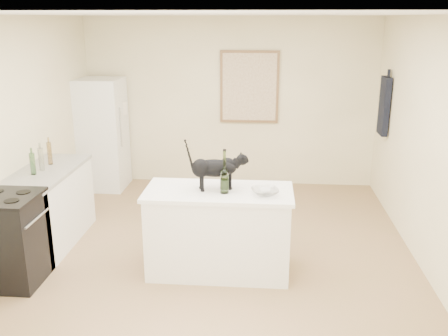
% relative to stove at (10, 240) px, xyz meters
% --- Properties ---
extents(floor, '(5.50, 5.50, 0.00)m').
position_rel_stove_xyz_m(floor, '(1.95, 0.60, -0.45)').
color(floor, '#936E4E').
rests_on(floor, ground).
extents(ceiling, '(5.50, 5.50, 0.00)m').
position_rel_stove_xyz_m(ceiling, '(1.95, 0.60, 2.15)').
color(ceiling, white).
rests_on(ceiling, ground).
extents(wall_back, '(4.50, 0.00, 4.50)m').
position_rel_stove_xyz_m(wall_back, '(1.95, 3.35, 0.85)').
color(wall_back, '#F7EBBF').
rests_on(wall_back, ground).
extents(wall_front, '(4.50, 0.00, 4.50)m').
position_rel_stove_xyz_m(wall_front, '(1.95, -2.15, 0.85)').
color(wall_front, '#F7EBBF').
rests_on(wall_front, ground).
extents(wall_left, '(0.00, 5.50, 5.50)m').
position_rel_stove_xyz_m(wall_left, '(-0.30, 0.60, 0.85)').
color(wall_left, '#F7EBBF').
rests_on(wall_left, ground).
extents(wall_right, '(0.00, 5.50, 5.50)m').
position_rel_stove_xyz_m(wall_right, '(4.20, 0.60, 0.85)').
color(wall_right, '#F7EBBF').
rests_on(wall_right, ground).
extents(island_base, '(1.44, 0.67, 0.86)m').
position_rel_stove_xyz_m(island_base, '(2.05, 0.40, -0.02)').
color(island_base, white).
rests_on(island_base, floor).
extents(island_top, '(1.50, 0.70, 0.04)m').
position_rel_stove_xyz_m(island_top, '(2.05, 0.40, 0.43)').
color(island_top, white).
rests_on(island_top, island_base).
extents(left_cabinets, '(0.60, 1.40, 0.86)m').
position_rel_stove_xyz_m(left_cabinets, '(0.00, 0.90, -0.02)').
color(left_cabinets, white).
rests_on(left_cabinets, floor).
extents(left_countertop, '(0.62, 1.44, 0.04)m').
position_rel_stove_xyz_m(left_countertop, '(0.00, 0.90, 0.43)').
color(left_countertop, gray).
rests_on(left_countertop, left_cabinets).
extents(stove, '(0.60, 0.60, 0.90)m').
position_rel_stove_xyz_m(stove, '(0.00, 0.00, 0.00)').
color(stove, black).
rests_on(stove, floor).
extents(fridge, '(0.68, 0.68, 1.70)m').
position_rel_stove_xyz_m(fridge, '(0.00, 2.95, 0.40)').
color(fridge, white).
rests_on(fridge, floor).
extents(artwork_frame, '(0.90, 0.03, 1.10)m').
position_rel_stove_xyz_m(artwork_frame, '(2.25, 3.32, 1.10)').
color(artwork_frame, brown).
rests_on(artwork_frame, wall_back).
extents(artwork_canvas, '(0.82, 0.00, 1.02)m').
position_rel_stove_xyz_m(artwork_canvas, '(2.25, 3.30, 1.10)').
color(artwork_canvas, beige).
rests_on(artwork_canvas, wall_back).
extents(hanging_garment, '(0.08, 0.34, 0.80)m').
position_rel_stove_xyz_m(hanging_garment, '(4.14, 2.65, 0.95)').
color(hanging_garment, black).
rests_on(hanging_garment, wall_right).
extents(black_cat, '(0.59, 0.33, 0.40)m').
position_rel_stove_xyz_m(black_cat, '(2.01, 0.43, 0.65)').
color(black_cat, black).
rests_on(black_cat, island_top).
extents(wine_bottle, '(0.08, 0.08, 0.40)m').
position_rel_stove_xyz_m(wine_bottle, '(2.12, 0.32, 0.65)').
color(wine_bottle, '#3B6026').
rests_on(wine_bottle, island_top).
extents(glass_bowl, '(0.32, 0.32, 0.06)m').
position_rel_stove_xyz_m(glass_bowl, '(2.52, 0.29, 0.48)').
color(glass_bowl, silver).
rests_on(glass_bowl, island_top).
extents(fridge_paper, '(0.06, 0.15, 0.21)m').
position_rel_stove_xyz_m(fridge_paper, '(0.34, 3.04, 0.79)').
color(fridge_paper, white).
rests_on(fridge_paper, fridge).
extents(counter_bottle_cluster, '(0.09, 0.46, 0.27)m').
position_rel_stove_xyz_m(counter_bottle_cluster, '(-0.03, 0.93, 0.58)').
color(counter_bottle_cluster, '#919E93').
rests_on(counter_bottle_cluster, left_countertop).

